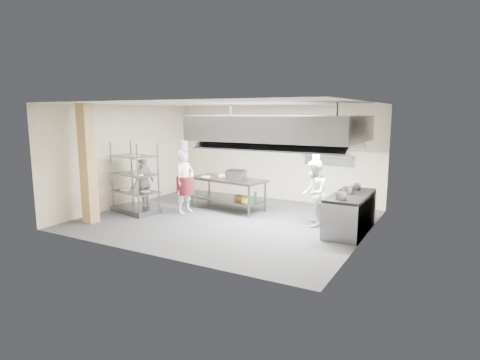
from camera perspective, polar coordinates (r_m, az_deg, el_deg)
The scene contains 23 objects.
floor at distance 10.58m, azimuth -1.91°, elevation -5.64°, with size 7.00×7.00×0.00m, color #3C3C3E.
ceiling at distance 10.21m, azimuth -2.01°, elevation 10.84°, with size 7.00×7.00×0.00m, color silver.
wall_back at distance 12.94m, azimuth 4.89°, elevation 3.88°, with size 7.00×7.00×0.00m, color #C1B49A.
wall_left at distance 12.44m, azimuth -15.96°, elevation 3.32°, with size 6.00×6.00×0.00m, color #C1B49A.
wall_right at distance 9.02m, azimuth 17.50°, elevation 1.01°, with size 6.00×6.00×0.00m, color #C1B49A.
column at distance 10.72m, azimuth -20.82°, elevation 2.12°, with size 0.30×0.30×3.00m, color tan.
exhaust_hood at distance 9.98m, azimuth 5.68°, elevation 7.38°, with size 4.00×2.50×0.60m, color slate.
hood_strip_a at distance 10.38m, azimuth 1.07°, elevation 5.74°, with size 1.60×0.12×0.04m, color white.
hood_strip_b at distance 9.68m, azimuth 10.57°, elevation 5.30°, with size 1.60×0.12×0.04m, color white.
wall_shelf at distance 12.17m, azimuth 12.35°, elevation 3.34°, with size 1.50×0.28×0.04m, color slate.
island at distance 11.59m, azimuth -1.81°, elevation -1.97°, with size 2.26×0.94×0.91m, color gray, non-canonical shape.
island_worktop at distance 11.51m, azimuth -1.82°, elevation 0.10°, with size 2.26×0.94×0.06m, color slate.
island_undershelf at distance 11.62m, azimuth -1.80°, elevation -2.72°, with size 2.08×0.85×0.04m, color slate.
pass_rack at distance 11.50m, azimuth -14.73°, elevation 0.31°, with size 1.31×0.77×1.97m, color slate, non-canonical shape.
cooking_range at distance 9.79m, azimuth 15.36°, elevation -4.68°, with size 0.80×2.00×0.84m, color gray.
range_top at distance 9.70m, azimuth 15.48°, elevation -2.10°, with size 0.78×1.96×0.06m, color black.
chef_head at distance 11.21m, azimuth -7.83°, elevation -0.24°, with size 0.64×0.42×1.76m, color silver.
chef_line at distance 10.00m, azimuth 10.44°, elevation -1.85°, with size 0.80×0.62×1.64m, color white.
chef_plating at distance 11.76m, azimuth -13.50°, elevation -0.41°, with size 0.93×0.39×1.58m, color silver.
griddle at distance 11.33m, azimuth -0.59°, elevation 0.73°, with size 0.50×0.39×0.25m, color slate.
wicker_basket at distance 11.39m, azimuth 0.10°, elevation -2.53°, with size 0.30×0.21×0.13m, color brown.
stockpot at distance 9.71m, azimuth 14.99°, elevation -1.40°, with size 0.23×0.23×0.16m, color gray.
plate_stack at distance 11.56m, azimuth -14.65°, elevation -1.44°, with size 0.28×0.28×0.05m, color white.
Camera 1 is at (5.24, -8.76, 2.77)m, focal length 30.00 mm.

